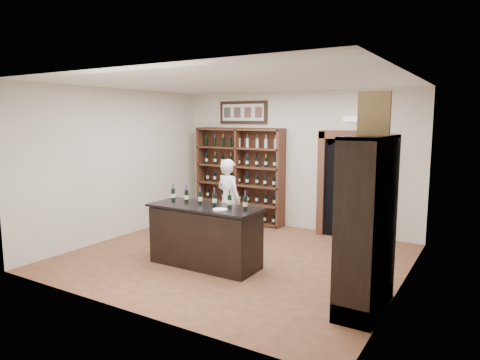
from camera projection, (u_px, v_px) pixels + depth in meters
name	position (u px, v px, depth m)	size (l,w,h in m)	color
floor	(235.00, 257.00, 7.49)	(5.50, 5.50, 0.00)	brown
ceiling	(235.00, 82.00, 7.06)	(5.50, 5.50, 0.00)	white
wall_back	(295.00, 160.00, 9.39)	(5.50, 0.04, 3.00)	silver
wall_left	(120.00, 164.00, 8.68)	(0.04, 5.00, 3.00)	silver
wall_right	(405.00, 185.00, 5.87)	(0.04, 5.00, 3.00)	silver
wine_shelf	(240.00, 175.00, 9.97)	(2.20, 0.38, 2.20)	#4F281B
framed_picture	(243.00, 112.00, 9.89)	(1.25, 0.04, 0.52)	black
arched_doorway	(348.00, 182.00, 8.66)	(1.17, 0.35, 2.17)	black
emergency_light	(351.00, 119.00, 8.56)	(0.30, 0.10, 0.10)	white
tasting_counter	(205.00, 236.00, 7.01)	(1.88, 0.78, 1.00)	black
counter_bottle_0	(173.00, 195.00, 7.35)	(0.07, 0.07, 0.30)	black
counter_bottle_1	(186.00, 196.00, 7.21)	(0.07, 0.07, 0.30)	black
counter_bottle_2	(200.00, 198.00, 7.06)	(0.07, 0.07, 0.30)	black
counter_bottle_3	(215.00, 199.00, 6.91)	(0.07, 0.07, 0.30)	black
counter_bottle_4	(230.00, 201.00, 6.76)	(0.07, 0.07, 0.30)	black
counter_bottle_5	(245.00, 203.00, 6.62)	(0.07, 0.07, 0.30)	black
side_cabinet	(369.00, 252.00, 5.32)	(0.48, 1.20, 2.20)	black
shopkeeper	(229.00, 200.00, 8.48)	(0.59, 0.39, 1.62)	white
plate	(220.00, 210.00, 6.60)	(0.23, 0.23, 0.02)	silver
wine_crate	(374.00, 113.00, 5.05)	(0.37, 0.15, 0.52)	#A58157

